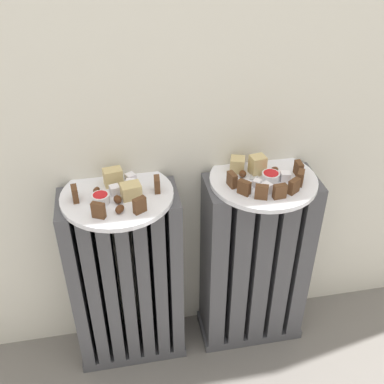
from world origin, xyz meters
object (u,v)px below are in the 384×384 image
(plate_right, at_px, (263,180))
(radiator_left, at_px, (127,282))
(jam_bowl_left, at_px, (101,198))
(jam_bowl_right, at_px, (271,176))
(radiator_right, at_px, (254,264))
(plate_left, at_px, (117,195))
(fork, at_px, (252,184))

(plate_right, bearing_deg, radiator_left, -180.00)
(jam_bowl_left, bearing_deg, jam_bowl_right, 2.79)
(radiator_right, distance_m, jam_bowl_left, 0.52)
(radiator_right, relative_size, plate_left, 2.06)
(radiator_right, xyz_separation_m, plate_left, (-0.37, 0.00, 0.30))
(radiator_right, bearing_deg, radiator_left, -180.00)
(jam_bowl_right, bearing_deg, radiator_right, 147.39)
(radiator_left, height_order, fork, fork)
(radiator_right, height_order, plate_left, plate_left)
(radiator_right, distance_m, jam_bowl_right, 0.31)
(radiator_left, bearing_deg, jam_bowl_left, -141.80)
(plate_left, bearing_deg, fork, -3.79)
(jam_bowl_left, height_order, jam_bowl_right, jam_bowl_left)
(radiator_left, distance_m, plate_left, 0.30)
(jam_bowl_right, height_order, fork, jam_bowl_right)
(fork, bearing_deg, jam_bowl_left, -178.72)
(fork, bearing_deg, radiator_right, 31.35)
(radiator_right, bearing_deg, plate_left, 180.00)
(plate_right, xyz_separation_m, jam_bowl_right, (0.02, -0.01, 0.02))
(fork, bearing_deg, radiator_left, 176.21)
(plate_left, height_order, plate_right, same)
(plate_right, distance_m, jam_bowl_left, 0.41)
(plate_left, distance_m, jam_bowl_right, 0.39)
(radiator_left, bearing_deg, plate_left, 90.00)
(radiator_left, xyz_separation_m, plate_right, (0.37, 0.00, 0.30))
(radiator_left, bearing_deg, fork, -3.79)
(radiator_left, xyz_separation_m, jam_bowl_right, (0.39, -0.01, 0.31))
(radiator_right, relative_size, plate_right, 2.06)
(jam_bowl_right, relative_size, fork, 0.50)
(plate_left, height_order, jam_bowl_left, jam_bowl_left)
(plate_right, height_order, fork, fork)
(jam_bowl_left, bearing_deg, radiator_left, 38.20)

